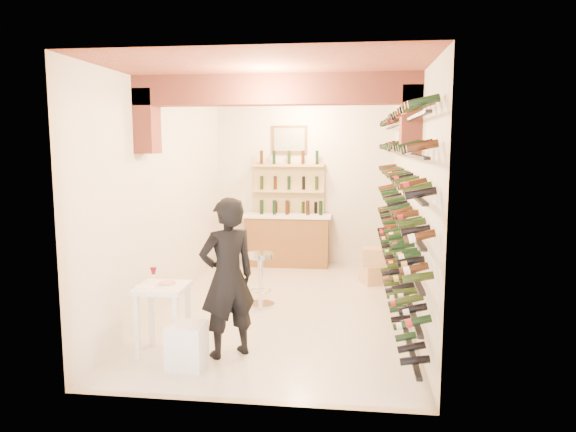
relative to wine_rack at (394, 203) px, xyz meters
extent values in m
plane|color=beige|center=(-1.53, 0.00, -1.55)|extent=(6.00, 6.00, 0.00)
cube|color=beige|center=(-1.53, 3.00, 0.05)|extent=(3.50, 0.02, 3.20)
cube|color=beige|center=(-1.53, -3.00, 0.05)|extent=(3.50, 0.02, 3.20)
cube|color=beige|center=(-3.28, 0.00, 0.05)|extent=(0.02, 6.00, 3.20)
cube|color=beige|center=(0.22, 0.00, 0.05)|extent=(0.02, 6.00, 3.20)
cube|color=brown|center=(-1.53, 0.00, 1.65)|extent=(3.50, 6.00, 0.02)
cube|color=#A04938|center=(-1.53, -1.00, 1.47)|extent=(3.50, 0.35, 0.36)
cube|color=#A04938|center=(-3.16, -1.00, 1.10)|extent=(0.24, 0.35, 0.80)
cube|color=#A04938|center=(0.10, -1.00, 1.10)|extent=(0.24, 0.35, 0.80)
cube|color=black|center=(0.06, 0.00, -1.30)|extent=(0.06, 5.70, 0.03)
cube|color=black|center=(0.06, 0.00, -0.90)|extent=(0.06, 5.70, 0.03)
cube|color=black|center=(0.06, 0.00, -0.50)|extent=(0.06, 5.70, 0.03)
cube|color=black|center=(0.06, 0.00, -0.10)|extent=(0.06, 5.70, 0.03)
cube|color=black|center=(0.06, 0.00, 0.30)|extent=(0.06, 5.70, 0.03)
cube|color=black|center=(0.06, 0.00, 0.70)|extent=(0.06, 5.70, 0.03)
cube|color=black|center=(0.06, 0.00, 1.10)|extent=(0.06, 5.70, 0.03)
cube|color=brown|center=(-1.83, 2.65, -1.07)|extent=(1.60, 0.55, 0.96)
cube|color=white|center=(-1.83, 2.65, -0.56)|extent=(1.70, 0.62, 0.05)
cube|color=tan|center=(-1.83, 2.92, -0.55)|extent=(1.40, 0.10, 2.00)
cube|color=tan|center=(-1.83, 2.82, -1.10)|extent=(1.40, 0.28, 0.04)
cube|color=tan|center=(-1.83, 2.82, -0.60)|extent=(1.40, 0.28, 0.04)
cube|color=tan|center=(-1.83, 2.82, -0.10)|extent=(1.40, 0.28, 0.04)
cube|color=tan|center=(-1.83, 2.82, 0.40)|extent=(1.40, 0.28, 0.04)
cube|color=brown|center=(-1.83, 2.97, 0.90)|extent=(0.70, 0.04, 0.55)
cube|color=#99998C|center=(-1.83, 2.94, 0.90)|extent=(0.60, 0.01, 0.45)
cube|color=white|center=(-2.68, -1.93, -0.78)|extent=(0.56, 0.56, 0.05)
cube|color=white|center=(-2.90, -2.16, -1.18)|extent=(0.05, 0.05, 0.74)
cube|color=white|center=(-2.46, -2.15, -1.18)|extent=(0.05, 0.05, 0.74)
cube|color=white|center=(-2.91, -1.72, -1.18)|extent=(0.05, 0.05, 0.74)
cube|color=white|center=(-2.46, -1.71, -1.18)|extent=(0.05, 0.05, 0.74)
cylinder|color=white|center=(-2.63, -1.91, -0.75)|extent=(0.25, 0.25, 0.02)
cylinder|color=#BF7266|center=(-2.63, -1.91, -0.73)|extent=(0.19, 0.19, 0.02)
cube|color=white|center=(-2.87, -2.06, -0.75)|extent=(0.16, 0.16, 0.02)
cylinder|color=white|center=(-2.84, -1.78, -0.75)|extent=(0.07, 0.07, 0.00)
cylinder|color=white|center=(-2.84, -1.78, -0.70)|extent=(0.01, 0.01, 0.09)
cone|color=#540713|center=(-2.84, -1.78, -0.63)|extent=(0.08, 0.08, 0.08)
cube|color=white|center=(-2.30, -2.27, -1.31)|extent=(0.38, 0.38, 0.47)
imported|color=black|center=(-1.94, -1.90, -0.65)|extent=(0.78, 0.74, 1.80)
cylinder|color=silver|center=(-1.90, -0.01, -1.53)|extent=(0.41, 0.41, 0.03)
cylinder|color=silver|center=(-1.90, -0.01, -1.17)|extent=(0.08, 0.08, 0.71)
cylinder|color=silver|center=(-1.90, -0.01, -0.79)|extent=(0.39, 0.39, 0.07)
torus|color=silver|center=(-1.90, -0.01, -1.32)|extent=(0.31, 0.31, 0.02)
cube|color=tan|center=(-0.13, 1.48, -1.39)|extent=(0.63, 0.55, 0.32)
cube|color=tan|center=(-0.13, 1.48, -1.08)|extent=(0.52, 0.38, 0.29)
camera|label=1|loc=(-0.56, -7.55, 0.83)|focal=33.30mm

